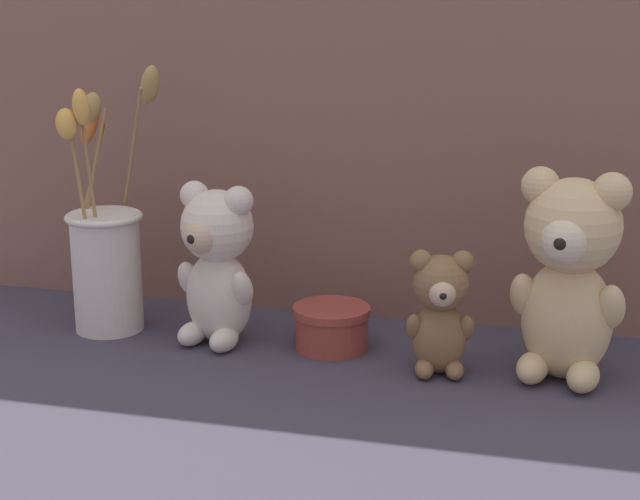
{
  "coord_description": "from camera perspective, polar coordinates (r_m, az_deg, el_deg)",
  "views": [
    {
      "loc": [
        0.27,
        -1.05,
        0.43
      ],
      "look_at": [
        0.0,
        0.02,
        0.13
      ],
      "focal_mm": 55.0,
      "sensor_mm": 36.0,
      "label": 1
    }
  ],
  "objects": [
    {
      "name": "teddy_bear_large",
      "position": [
        1.1,
        14.3,
        -1.27
      ],
      "size": [
        0.13,
        0.12,
        0.24
      ],
      "color": "#DBBC84",
      "rests_on": "ground"
    },
    {
      "name": "teddy_bear_small",
      "position": [
        1.1,
        7.02,
        -3.5
      ],
      "size": [
        0.08,
        0.07,
        0.14
      ],
      "color": "olive",
      "rests_on": "ground"
    },
    {
      "name": "teddy_bear_medium",
      "position": [
        1.18,
        -6.04,
        -0.66
      ],
      "size": [
        0.11,
        0.1,
        0.2
      ],
      "color": "beige",
      "rests_on": "ground"
    },
    {
      "name": "flower_vase",
      "position": [
        1.26,
        -12.34,
        -0.23
      ],
      "size": [
        0.12,
        0.13,
        0.33
      ],
      "color": "silver",
      "rests_on": "ground"
    },
    {
      "name": "ground_plane",
      "position": [
        1.16,
        -0.25,
        -6.21
      ],
      "size": [
        4.0,
        4.0,
        0.0
      ],
      "primitive_type": "plane",
      "color": "#3D3847"
    },
    {
      "name": "backdrop_wall",
      "position": [
        1.25,
        1.72,
        11.84
      ],
      "size": [
        1.17,
        0.02,
        0.7
      ],
      "color": "#845B4C",
      "rests_on": "ground"
    },
    {
      "name": "decorative_tin_tall",
      "position": [
        1.18,
        0.68,
        -4.51
      ],
      "size": [
        0.09,
        0.09,
        0.05
      ],
      "color": "#993D33",
      "rests_on": "ground"
    }
  ]
}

